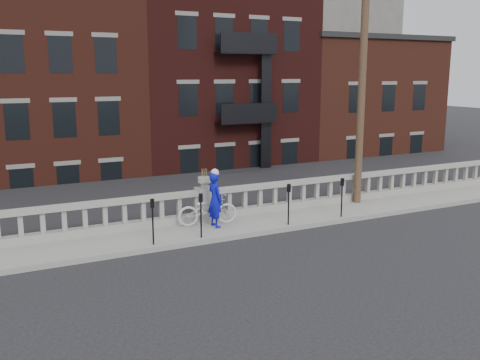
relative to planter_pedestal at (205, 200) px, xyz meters
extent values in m
plane|color=black|center=(0.00, -3.95, -0.83)|extent=(120.00, 120.00, 0.00)
cube|color=gray|center=(0.00, -0.95, -0.76)|extent=(32.00, 2.20, 0.15)
cube|color=gray|center=(0.00, 0.00, -0.56)|extent=(28.00, 0.34, 0.25)
cube|color=gray|center=(0.00, 0.00, 0.27)|extent=(28.00, 0.34, 0.16)
cube|color=gray|center=(0.00, 0.00, -0.13)|extent=(0.55, 0.55, 1.10)
cylinder|color=gray|center=(0.00, 0.00, 0.52)|extent=(0.24, 0.24, 0.20)
cylinder|color=gray|center=(0.00, 0.00, 0.70)|extent=(0.44, 0.44, 0.18)
cube|color=#605E59|center=(0.00, 0.35, -3.26)|extent=(36.00, 0.50, 5.15)
cube|color=black|center=(0.00, 22.00, -6.08)|extent=(80.00, 44.00, 0.50)
cube|color=#595651|center=(-2.00, 4.50, -3.83)|extent=(16.00, 7.00, 4.00)
cube|color=#595651|center=(22.00, 29.00, 3.17)|extent=(14.00, 14.00, 18.00)
cube|color=#4D1F16|center=(-4.00, 16.00, 1.17)|extent=(10.00, 14.00, 14.00)
cube|color=#39120F|center=(6.00, 16.00, 1.92)|extent=(10.00, 14.00, 15.50)
cube|color=#542519|center=(16.00, 16.00, 0.17)|extent=(10.00, 14.00, 12.00)
cube|color=black|center=(16.00, 16.00, 6.32)|extent=(10.30, 14.30, 0.30)
cylinder|color=#422D1E|center=(6.20, -0.35, 4.32)|extent=(0.28, 0.28, 10.00)
cylinder|color=black|center=(-2.38, -1.80, -0.13)|extent=(0.05, 0.05, 1.10)
cube|color=black|center=(-2.38, -1.80, 0.55)|extent=(0.10, 0.08, 0.26)
cube|color=black|center=(-2.38, -1.85, 0.59)|extent=(0.06, 0.01, 0.08)
cylinder|color=black|center=(-0.88, -1.80, -0.13)|extent=(0.05, 0.05, 1.10)
cube|color=black|center=(-0.88, -1.80, 0.55)|extent=(0.10, 0.08, 0.26)
cube|color=black|center=(-0.88, -1.85, 0.59)|extent=(0.06, 0.01, 0.08)
cylinder|color=black|center=(2.20, -1.80, -0.13)|extent=(0.05, 0.05, 1.10)
cube|color=black|center=(2.20, -1.80, 0.55)|extent=(0.10, 0.08, 0.26)
cube|color=black|center=(2.20, -1.85, 0.59)|extent=(0.06, 0.01, 0.08)
cylinder|color=black|center=(4.35, -1.80, -0.13)|extent=(0.05, 0.05, 1.10)
cube|color=black|center=(4.35, -1.80, 0.55)|extent=(0.10, 0.08, 0.26)
cube|color=black|center=(4.35, -1.85, 0.59)|extent=(0.06, 0.01, 0.08)
imported|color=silver|center=(-0.15, -0.58, -0.16)|extent=(2.05, 0.96, 1.03)
imported|color=#0B0FAD|center=(-0.03, -0.93, 0.22)|extent=(0.50, 0.70, 1.80)
camera|label=1|loc=(-6.82, -16.15, 4.21)|focal=40.00mm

